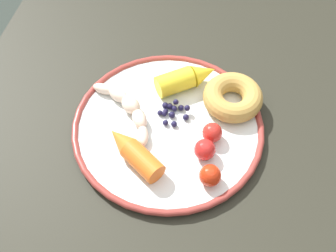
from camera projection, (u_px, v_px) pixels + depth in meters
The scene contains 11 objects.
ground_plane at pixel (168, 252), 1.43m from camera, with size 6.00×6.00×0.00m, color #303833.
dining_table at pixel (168, 146), 0.87m from camera, with size 1.19×0.80×0.77m.
plate at pixel (168, 127), 0.77m from camera, with size 0.35×0.35×0.02m.
banana at pixel (128, 107), 0.78m from camera, with size 0.12×0.14×0.03m.
carrot_orange at pixel (133, 152), 0.72m from camera, with size 0.10×0.12×0.04m.
carrot_yellow at pixel (188, 78), 0.81m from camera, with size 0.10×0.12×0.04m.
donut at pixel (233, 97), 0.78m from camera, with size 0.11×0.11×0.04m, color #B98F45.
blueberry_pile at pixel (173, 112), 0.78m from camera, with size 0.05×0.06×0.02m.
tomato_near at pixel (210, 175), 0.69m from camera, with size 0.04×0.04×0.04m, color red.
tomato_mid at pixel (212, 133), 0.74m from camera, with size 0.04×0.04×0.04m, color red.
tomato_far at pixel (205, 150), 0.72m from camera, with size 0.04×0.04×0.04m, color red.
Camera 1 is at (-0.45, -0.09, 1.41)m, focal length 45.60 mm.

